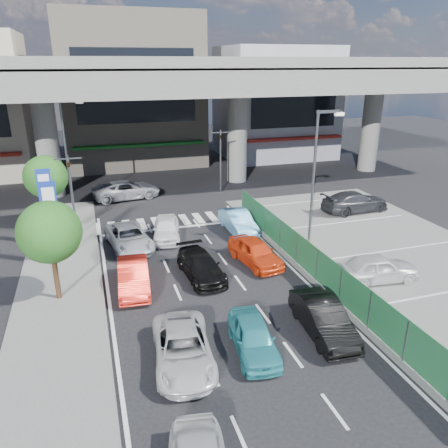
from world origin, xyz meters
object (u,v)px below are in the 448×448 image
object	(u,v)px
signboard_far	(46,196)
hatch_black_mid_right	(323,318)
tree_near	(50,232)
sedan_white_mid_left	(183,348)
signboard_near	(51,212)
sedan_black_mid	(201,266)
tree_far	(46,177)
kei_truck_front_right	(238,221)
wagon_silver_front_left	(129,238)
sedan_white_front_mid	(166,228)
street_lamp_left	(68,145)
parked_sedan_white	(377,268)
traffic_cone	(309,245)
parked_sedan_dgrey	(355,202)
traffic_light_left	(70,176)
traffic_light_right	(220,145)
taxi_orange_right	(255,252)
taxi_teal_mid	(253,337)
crossing_wagon_silver	(127,190)
street_lamp_right	(317,169)
taxi_orange_left	(134,277)

from	to	relation	value
signboard_far	hatch_black_mid_right	bearing A→B (deg)	-49.99
tree_near	sedan_white_mid_left	bearing A→B (deg)	-53.75
signboard_near	sedan_black_mid	world-z (taller)	signboard_near
tree_far	kei_truck_front_right	xyz separation A→B (m)	(11.63, -4.76, -2.70)
wagon_silver_front_left	sedan_white_front_mid	size ratio (longest dim) A/B	1.18
street_lamp_left	tree_far	bearing A→B (deg)	-112.84
parked_sedan_white	traffic_cone	bearing A→B (deg)	24.64
tree_near	parked_sedan_dgrey	distance (m)	21.58
kei_truck_front_right	traffic_light_left	bearing A→B (deg)	166.55
traffic_light_left	traffic_light_right	world-z (taller)	same
wagon_silver_front_left	kei_truck_front_right	xyz separation A→B (m)	(7.05, 0.59, 0.04)
parked_sedan_dgrey	tree_far	bearing A→B (deg)	76.44
sedan_white_mid_left	sedan_white_front_mid	world-z (taller)	sedan_white_front_mid
traffic_light_left	sedan_black_mid	world-z (taller)	traffic_light_left
traffic_light_left	sedan_black_mid	size ratio (longest dim) A/B	1.23
taxi_orange_right	parked_sedan_dgrey	world-z (taller)	parked_sedan_dgrey
taxi_teal_mid	kei_truck_front_right	distance (m)	12.59
traffic_light_right	taxi_orange_right	distance (m)	14.67
sedan_white_mid_left	crossing_wagon_silver	bearing A→B (deg)	96.11
kei_truck_front_right	parked_sedan_dgrey	xyz separation A→B (m)	(9.48, 1.08, 0.11)
taxi_teal_mid	taxi_orange_right	distance (m)	7.78
signboard_far	parked_sedan_white	bearing A→B (deg)	-32.14
traffic_light_left	street_lamp_right	distance (m)	14.68
traffic_light_right	hatch_black_mid_right	distance (m)	21.43
sedan_white_mid_left	taxi_orange_left	world-z (taller)	taxi_orange_left
traffic_light_right	parked_sedan_white	distance (m)	18.41
taxi_orange_right	crossing_wagon_silver	world-z (taller)	crossing_wagon_silver
sedan_black_mid	tree_far	bearing A→B (deg)	122.82
traffic_light_left	kei_truck_front_right	distance (m)	10.78
taxi_teal_mid	tree_far	bearing A→B (deg)	122.10
traffic_light_left	sedan_white_front_mid	size ratio (longest dim) A/B	1.31
taxi_orange_left	sedan_white_front_mid	xyz separation A→B (m)	(2.71, 5.94, 0.00)
taxi_orange_left	sedan_white_mid_left	bearing A→B (deg)	-75.41
traffic_light_left	taxi_orange_left	world-z (taller)	traffic_light_left
taxi_orange_right	wagon_silver_front_left	xyz separation A→B (m)	(-6.35, 4.25, -0.04)
sedan_black_mid	crossing_wagon_silver	size ratio (longest dim) A/B	0.79
tree_near	parked_sedan_dgrey	bearing A→B (deg)	18.57
sedan_white_front_mid	wagon_silver_front_left	bearing A→B (deg)	-151.30
taxi_teal_mid	sedan_white_front_mid	bearing A→B (deg)	101.56
sedan_white_mid_left	parked_sedan_dgrey	size ratio (longest dim) A/B	0.88
traffic_cone	taxi_teal_mid	bearing A→B (deg)	-129.91
traffic_light_left	sedan_black_mid	bearing A→B (deg)	-51.83
tree_far	taxi_teal_mid	size ratio (longest dim) A/B	1.30
traffic_light_left	sedan_white_mid_left	xyz separation A→B (m)	(3.73, -14.18, -3.31)
traffic_light_left	tree_near	bearing A→B (deg)	-95.71
wagon_silver_front_left	sedan_black_mid	bearing A→B (deg)	-65.42
parked_sedan_white	parked_sedan_dgrey	bearing A→B (deg)	-21.68
hatch_black_mid_right	taxi_orange_right	distance (m)	6.97
hatch_black_mid_right	kei_truck_front_right	xyz separation A→B (m)	(0.46, 11.81, 0.00)
taxi_orange_right	traffic_cone	distance (m)	3.64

